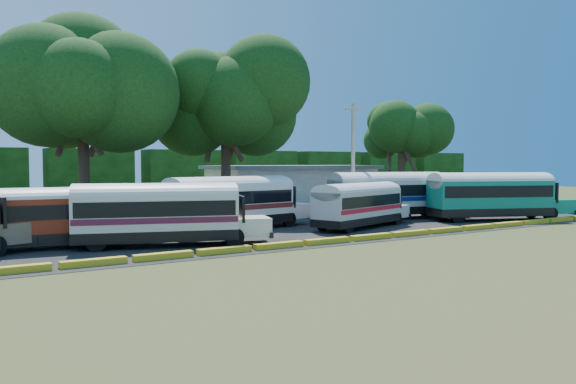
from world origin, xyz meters
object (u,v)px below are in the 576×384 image
bus_red (14,215)px  tree_west (82,73)px  bus_cream_west (161,211)px  bus_white_red (360,203)px  bus_teal (493,193)px

bus_red → tree_west: (5.80, 11.48, 8.91)m
bus_cream_west → tree_west: size_ratio=0.69×
bus_cream_west → bus_red: bearing=177.3°
tree_west → bus_cream_west: bearing=-87.0°
bus_white_red → tree_west: 21.53m
bus_cream_west → bus_white_red: 13.78m
bus_white_red → tree_west: (-14.49, 13.16, 8.98)m
bus_cream_west → bus_white_red: size_ratio=1.09×
bus_red → bus_cream_west: size_ratio=0.94×
bus_red → tree_west: bearing=69.6°
bus_cream_west → tree_west: tree_west is taller
bus_teal → tree_west: (-25.99, 14.63, 8.62)m
bus_white_red → bus_teal: bearing=-25.8°
bus_white_red → tree_west: size_ratio=0.63×
bus_red → bus_white_red: size_ratio=1.02×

